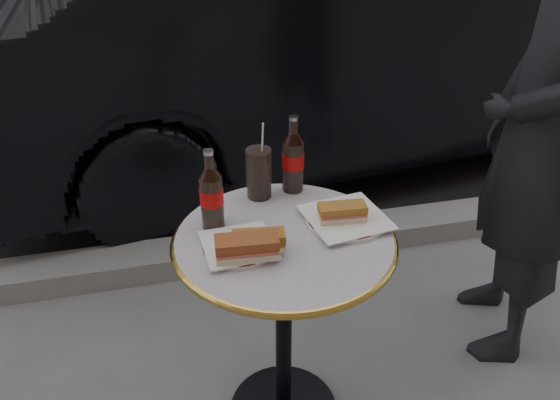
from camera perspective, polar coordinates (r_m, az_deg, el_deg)
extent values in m
cube|color=black|center=(6.41, -10.66, 15.92)|extent=(40.00, 8.00, 0.00)
cube|color=gray|center=(2.62, -4.31, -5.25)|extent=(40.00, 0.20, 0.12)
cylinder|color=silver|center=(1.45, -4.36, -4.92)|extent=(0.21, 0.21, 0.01)
cylinder|color=white|center=(1.57, 6.87, -2.03)|extent=(0.24, 0.24, 0.01)
cube|color=brown|center=(1.39, -3.49, -5.06)|extent=(0.17, 0.09, 0.06)
cube|color=#925F25|center=(1.42, -2.23, -4.41)|extent=(0.14, 0.08, 0.05)
cube|color=#A26829|center=(1.54, 6.50, -1.37)|extent=(0.14, 0.07, 0.05)
cylinder|color=black|center=(1.65, -2.23, 2.82)|extent=(0.09, 0.09, 0.16)
imported|color=black|center=(3.45, 6.28, 16.01)|extent=(2.16, 4.54, 1.43)
imported|color=black|center=(1.99, 25.63, 6.05)|extent=(0.58, 0.72, 1.70)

